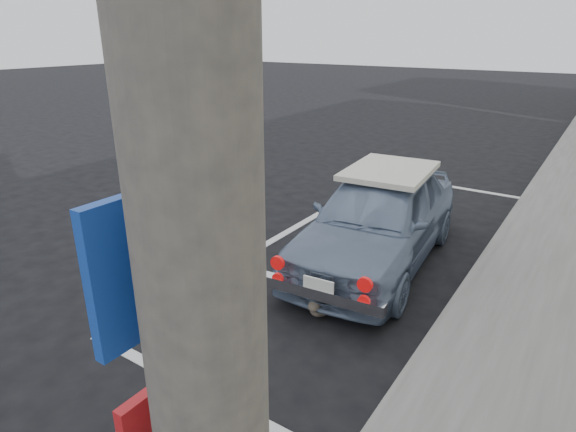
% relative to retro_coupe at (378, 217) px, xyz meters
% --- Properties ---
extents(ground, '(80.00, 80.00, 0.00)m').
position_rel_retro_coupe_xyz_m(ground, '(-0.61, -2.64, -0.62)').
color(ground, black).
rests_on(ground, ground).
extents(pline_rear, '(3.00, 0.12, 0.01)m').
position_rel_retro_coupe_xyz_m(pline_rear, '(-0.11, -3.14, -0.61)').
color(pline_rear, silver).
rests_on(pline_rear, ground).
extents(pline_front, '(3.00, 0.12, 0.01)m').
position_rel_retro_coupe_xyz_m(pline_front, '(-0.11, 3.86, -0.61)').
color(pline_front, silver).
rests_on(pline_front, ground).
extents(pline_side, '(0.12, 7.00, 0.01)m').
position_rel_retro_coupe_xyz_m(pline_side, '(-1.51, 0.36, -0.61)').
color(pline_side, silver).
rests_on(pline_side, ground).
extents(retro_coupe, '(1.75, 3.69, 1.22)m').
position_rel_retro_coupe_xyz_m(retro_coupe, '(0.00, 0.00, 0.00)').
color(retro_coupe, '#7185A4').
rests_on(retro_coupe, ground).
extents(cat, '(0.22, 0.50, 0.26)m').
position_rel_retro_coupe_xyz_m(cat, '(0.06, -1.55, -0.49)').
color(cat, '#61584A').
rests_on(cat, ground).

